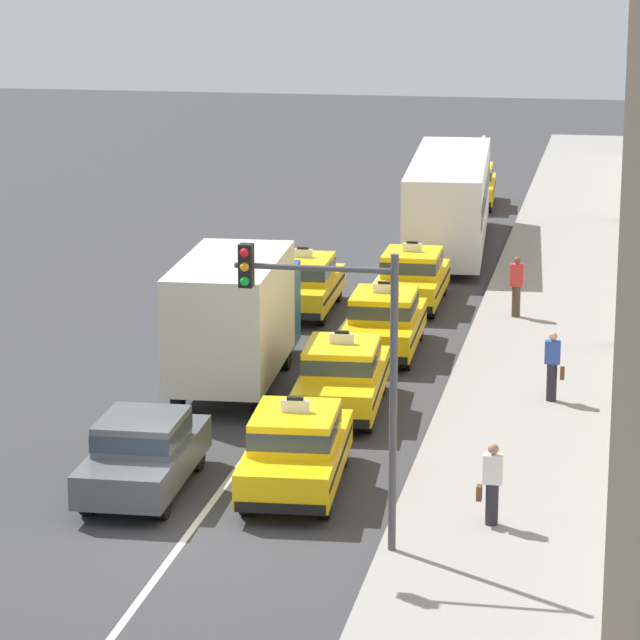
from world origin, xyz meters
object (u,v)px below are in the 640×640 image
object	(u,v)px
taxi_right_nearest	(296,448)
taxi_right_sixth	(472,184)
pedestrian_near_crosswalk	(553,366)
sedan_left_nearest	(143,451)
taxi_right_third	(384,321)
pedestrian_by_storefront	(492,484)
box_truck_left_second	(236,314)
bus_right_fifth	(449,198)
taxi_right_fourth	(412,277)
taxi_left_third	(303,283)
traffic_light_pole	(339,347)
pedestrian_mid_block	(516,286)
taxi_right_second	(342,375)

from	to	relation	value
taxi_right_nearest	taxi_right_sixth	size ratio (longest dim) A/B	1.00
pedestrian_near_crosswalk	sedan_left_nearest	bearing A→B (deg)	-135.65
taxi_right_third	pedestrian_by_storefront	distance (m)	12.99
box_truck_left_second	bus_right_fifth	size ratio (longest dim) A/B	0.62
sedan_left_nearest	taxi_right_fourth	xyz separation A→B (m)	(3.03, 17.11, 0.03)
taxi_left_third	traffic_light_pole	world-z (taller)	traffic_light_pole
taxi_right_fourth	pedestrian_by_storefront	xyz separation A→B (m)	(3.90, -18.00, 0.05)
sedan_left_nearest	traffic_light_pole	distance (m)	5.83
box_truck_left_second	pedestrian_by_storefront	size ratio (longest dim) A/B	4.52
pedestrian_mid_block	pedestrian_by_storefront	xyz separation A→B (m)	(0.75, -16.62, -0.10)
sedan_left_nearest	pedestrian_near_crosswalk	size ratio (longest dim) A/B	2.64
box_truck_left_second	taxi_right_second	distance (m)	3.55
taxi_left_third	taxi_right_sixth	size ratio (longest dim) A/B	0.99
sedan_left_nearest	taxi_right_nearest	world-z (taller)	taxi_right_nearest
box_truck_left_second	pedestrian_by_storefront	distance (m)	11.25
taxi_right_nearest	taxi_right_third	distance (m)	10.83
taxi_right_nearest	pedestrian_near_crosswalk	distance (m)	8.25
traffic_light_pole	pedestrian_mid_block	bearing A→B (deg)	84.25
bus_right_fifth	taxi_right_sixth	xyz separation A→B (m)	(-0.12, 9.30, -0.94)
taxi_right_fourth	pedestrian_near_crosswalk	world-z (taller)	taxi_right_fourth
taxi_right_sixth	pedestrian_by_storefront	world-z (taller)	taxi_right_sixth
pedestrian_near_crosswalk	pedestrian_mid_block	bearing A→B (deg)	99.85
sedan_left_nearest	bus_right_fifth	distance (m)	26.05
taxi_right_nearest	pedestrian_near_crosswalk	xyz separation A→B (m)	(4.69, 6.78, 0.10)
taxi_right_sixth	sedan_left_nearest	bearing A→B (deg)	-94.89
taxi_right_third	pedestrian_near_crosswalk	size ratio (longest dim) A/B	2.80
sedan_left_nearest	bus_right_fifth	world-z (taller)	bus_right_fifth
bus_right_fifth	traffic_light_pole	size ratio (longest dim) A/B	2.03
traffic_light_pole	taxi_right_fourth	bearing A→B (deg)	93.86
taxi_right_second	traffic_light_pole	size ratio (longest dim) A/B	0.83
bus_right_fifth	pedestrian_by_storefront	distance (m)	27.01
taxi_right_second	pedestrian_mid_block	bearing A→B (deg)	71.12
taxi_right_third	taxi_right_second	bearing A→B (deg)	-91.64
taxi_right_second	pedestrian_near_crosswalk	xyz separation A→B (m)	(4.73, 1.36, 0.10)
pedestrian_near_crosswalk	traffic_light_pole	size ratio (longest dim) A/B	0.30
taxi_right_second	bus_right_fifth	size ratio (longest dim) A/B	0.41
sedan_left_nearest	taxi_right_fourth	world-z (taller)	taxi_right_fourth
taxi_right_fourth	taxi_right_third	bearing A→B (deg)	-89.80
taxi_right_nearest	pedestrian_mid_block	size ratio (longest dim) A/B	2.69
pedestrian_near_crosswalk	pedestrian_by_storefront	bearing A→B (deg)	-94.72
pedestrian_near_crosswalk	pedestrian_mid_block	world-z (taller)	pedestrian_mid_block
taxi_right_second	taxi_right_sixth	size ratio (longest dim) A/B	1.00
taxi_right_third	bus_right_fifth	xyz separation A→B (m)	(0.07, 14.34, 0.94)
bus_right_fifth	taxi_right_sixth	world-z (taller)	bus_right_fifth
taxi_right_fourth	taxi_left_third	bearing A→B (deg)	-154.22
taxi_right_second	taxi_right_third	distance (m)	5.40
taxi_right_third	pedestrian_mid_block	world-z (taller)	taxi_right_third
pedestrian_near_crosswalk	box_truck_left_second	bearing A→B (deg)	176.66
bus_right_fifth	traffic_light_pole	world-z (taller)	traffic_light_pole
taxi_right_second	traffic_light_pole	distance (m)	9.19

